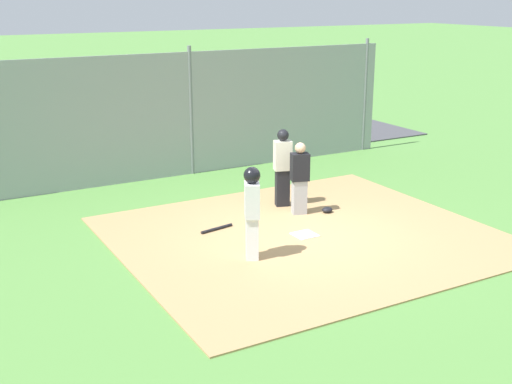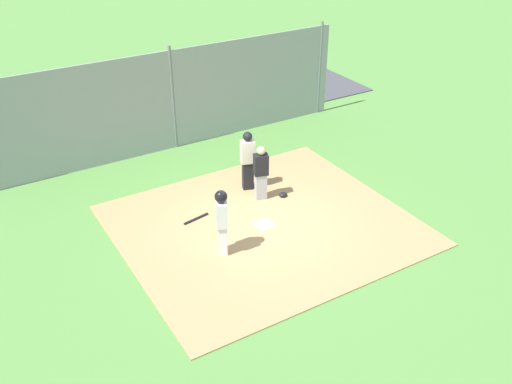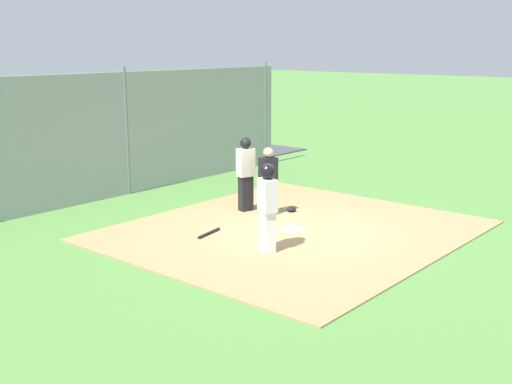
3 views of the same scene
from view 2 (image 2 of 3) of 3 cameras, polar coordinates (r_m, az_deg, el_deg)
name	(u,v)px [view 2 (image 2 of 3)]	position (r m, az deg, el deg)	size (l,w,h in m)	color
ground_plane	(264,226)	(14.81, 0.81, -3.36)	(140.00, 140.00, 0.00)	#51843D
dirt_infield	(264,225)	(14.80, 0.81, -3.31)	(7.20, 6.40, 0.03)	#A88456
home_plate	(264,224)	(14.79, 0.81, -3.23)	(0.44, 0.44, 0.02)	white
catcher	(261,172)	(15.52, 0.49, 1.99)	(0.44, 0.36, 1.58)	#9E9EA3
umpire	(248,159)	(15.96, -0.83, 3.26)	(0.44, 0.36, 1.75)	black
runner	(222,218)	(13.27, -3.43, -2.59)	(0.40, 0.46, 1.70)	silver
baseball_bat	(196,219)	(15.06, -5.97, -2.64)	(0.06, 0.06, 0.75)	black
catcher_mask	(283,195)	(15.98, 2.69, -0.26)	(0.24, 0.20, 0.12)	black
backstop_fence	(173,100)	(18.42, -8.24, 8.99)	(12.00, 0.10, 3.35)	#93999E
parking_lot	(140,113)	(21.84, -11.43, 7.69)	(18.00, 5.20, 0.04)	#424247
parked_car_blue	(225,83)	(22.68, -3.10, 10.71)	(4.33, 2.15, 1.28)	#28428C
parked_car_white	(128,99)	(21.61, -12.57, 9.01)	(4.37, 2.25, 1.28)	silver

